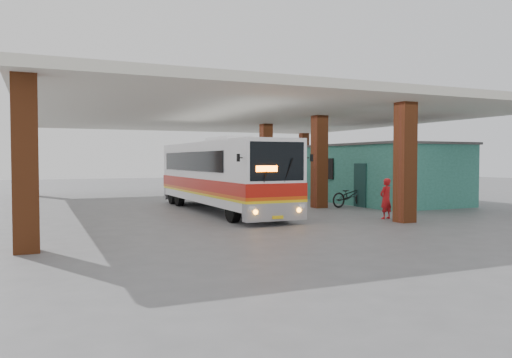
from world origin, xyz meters
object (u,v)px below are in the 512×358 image
at_px(coach_bus, 221,175).
at_px(red_chair, 317,194).
at_px(motorcycle, 350,195).
at_px(pedestrian, 386,199).

xyz_separation_m(coach_bus, red_chair, (6.71, 3.11, -1.25)).
bearing_deg(motorcycle, coach_bus, 76.82).
bearing_deg(red_chair, motorcycle, -94.76).
bearing_deg(coach_bus, red_chair, 24.12).
distance_m(coach_bus, pedestrian, 7.15).
distance_m(motorcycle, pedestrian, 4.80).
bearing_deg(coach_bus, pedestrian, -47.38).
height_order(coach_bus, pedestrian, coach_bus).
height_order(coach_bus, red_chair, coach_bus).
relative_size(pedestrian, red_chair, 2.01).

